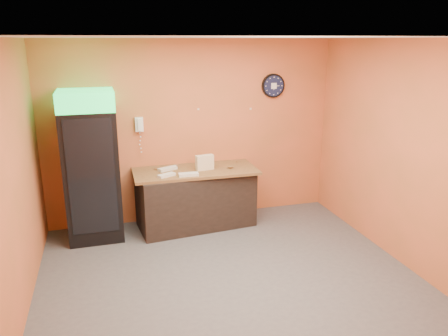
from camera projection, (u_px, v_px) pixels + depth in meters
name	position (u px, v px, depth m)	size (l,w,h in m)	color
floor	(228.00, 276.00, 5.33)	(4.50, 4.50, 0.00)	#47474C
back_wall	(192.00, 132.00, 6.78)	(4.50, 0.02, 2.80)	#DE653E
left_wall	(13.00, 184.00, 4.35)	(0.02, 4.00, 2.80)	#DE653E
right_wall	(399.00, 153.00, 5.52)	(0.02, 4.00, 2.80)	#DE653E
ceiling	(229.00, 37.00, 4.54)	(4.50, 4.00, 0.02)	white
beverage_cooler	(92.00, 169.00, 6.11)	(0.75, 0.77, 2.13)	black
prep_counter	(196.00, 199.00, 6.69)	(1.72, 0.77, 0.86)	black
wall_clock	(273.00, 86.00, 6.91)	(0.38, 0.06, 0.38)	black
wall_phone	(139.00, 125.00, 6.47)	(0.12, 0.10, 0.22)	white
butcher_paper	(195.00, 171.00, 6.56)	(1.84, 0.83, 0.04)	brown
sub_roll_stack	(205.00, 162.00, 6.51)	(0.28, 0.13, 0.23)	beige
wrapped_sandwich_left	(167.00, 175.00, 6.22)	(0.26, 0.10, 0.04)	silver
wrapped_sandwich_mid	(189.00, 174.00, 6.25)	(0.28, 0.11, 0.04)	silver
wrapped_sandwich_right	(168.00, 169.00, 6.52)	(0.28, 0.11, 0.04)	silver
kitchen_tool	(176.00, 166.00, 6.63)	(0.06, 0.06, 0.06)	silver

